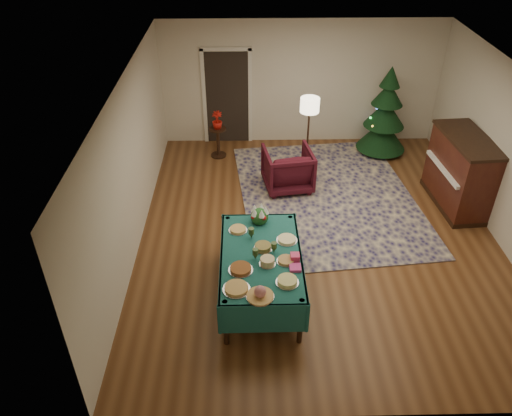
{
  "coord_description": "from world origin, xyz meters",
  "views": [
    {
      "loc": [
        -1.19,
        -6.83,
        5.22
      ],
      "look_at": [
        -1.06,
        -0.67,
        0.97
      ],
      "focal_mm": 35.0,
      "sensor_mm": 36.0,
      "label": 1
    }
  ],
  "objects_px": {
    "armchair": "(288,167)",
    "piano": "(460,173)",
    "christmas_tree": "(385,115)",
    "potted_plant": "(217,124)",
    "side_table": "(218,143)",
    "buffet_table": "(261,263)",
    "gift_box": "(295,257)",
    "floor_lamp": "(310,110)"
  },
  "relations": [
    {
      "from": "gift_box",
      "to": "christmas_tree",
      "type": "distance_m",
      "value": 5.09
    },
    {
      "from": "piano",
      "to": "armchair",
      "type": "bearing_deg",
      "value": 168.3
    },
    {
      "from": "gift_box",
      "to": "side_table",
      "type": "relative_size",
      "value": 0.19
    },
    {
      "from": "gift_box",
      "to": "potted_plant",
      "type": "height_order",
      "value": "gift_box"
    },
    {
      "from": "gift_box",
      "to": "christmas_tree",
      "type": "bearing_deg",
      "value": 63.16
    },
    {
      "from": "christmas_tree",
      "to": "piano",
      "type": "height_order",
      "value": "christmas_tree"
    },
    {
      "from": "buffet_table",
      "to": "armchair",
      "type": "relative_size",
      "value": 2.18
    },
    {
      "from": "side_table",
      "to": "potted_plant",
      "type": "bearing_deg",
      "value": 0.0
    },
    {
      "from": "gift_box",
      "to": "armchair",
      "type": "distance_m",
      "value": 3.11
    },
    {
      "from": "side_table",
      "to": "piano",
      "type": "xyz_separation_m",
      "value": [
        4.45,
        -1.95,
        0.35
      ]
    },
    {
      "from": "armchair",
      "to": "floor_lamp",
      "type": "bearing_deg",
      "value": -130.5
    },
    {
      "from": "buffet_table",
      "to": "gift_box",
      "type": "distance_m",
      "value": 0.52
    },
    {
      "from": "buffet_table",
      "to": "potted_plant",
      "type": "xyz_separation_m",
      "value": [
        -0.79,
        4.28,
        0.14
      ]
    },
    {
      "from": "armchair",
      "to": "piano",
      "type": "xyz_separation_m",
      "value": [
        3.05,
        -0.63,
        0.21
      ]
    },
    {
      "from": "buffet_table",
      "to": "gift_box",
      "type": "relative_size",
      "value": 16.12
    },
    {
      "from": "potted_plant",
      "to": "floor_lamp",
      "type": "bearing_deg",
      "value": -17.65
    },
    {
      "from": "armchair",
      "to": "floor_lamp",
      "type": "relative_size",
      "value": 0.59
    },
    {
      "from": "potted_plant",
      "to": "christmas_tree",
      "type": "xyz_separation_m",
      "value": [
        3.55,
        0.14,
        0.1
      ]
    },
    {
      "from": "side_table",
      "to": "potted_plant",
      "type": "xyz_separation_m",
      "value": [
        0.0,
        0.0,
        0.44
      ]
    },
    {
      "from": "buffet_table",
      "to": "side_table",
      "type": "height_order",
      "value": "buffet_table"
    },
    {
      "from": "side_table",
      "to": "christmas_tree",
      "type": "height_order",
      "value": "christmas_tree"
    },
    {
      "from": "armchair",
      "to": "side_table",
      "type": "xyz_separation_m",
      "value": [
        -1.39,
        1.31,
        -0.14
      ]
    },
    {
      "from": "potted_plant",
      "to": "piano",
      "type": "xyz_separation_m",
      "value": [
        4.45,
        -1.95,
        -0.09
      ]
    },
    {
      "from": "buffet_table",
      "to": "armchair",
      "type": "height_order",
      "value": "armchair"
    },
    {
      "from": "christmas_tree",
      "to": "piano",
      "type": "xyz_separation_m",
      "value": [
        0.9,
        -2.08,
        -0.2
      ]
    },
    {
      "from": "armchair",
      "to": "side_table",
      "type": "bearing_deg",
      "value": -52.37
    },
    {
      "from": "christmas_tree",
      "to": "side_table",
      "type": "bearing_deg",
      "value": -177.78
    },
    {
      "from": "floor_lamp",
      "to": "side_table",
      "type": "relative_size",
      "value": 2.37
    },
    {
      "from": "buffet_table",
      "to": "side_table",
      "type": "xyz_separation_m",
      "value": [
        -0.79,
        4.28,
        -0.3
      ]
    },
    {
      "from": "armchair",
      "to": "potted_plant",
      "type": "bearing_deg",
      "value": -52.37
    },
    {
      "from": "side_table",
      "to": "floor_lamp",
      "type": "bearing_deg",
      "value": -17.65
    },
    {
      "from": "potted_plant",
      "to": "piano",
      "type": "bearing_deg",
      "value": -23.63
    },
    {
      "from": "buffet_table",
      "to": "floor_lamp",
      "type": "relative_size",
      "value": 1.28
    },
    {
      "from": "armchair",
      "to": "side_table",
      "type": "distance_m",
      "value": 1.92
    },
    {
      "from": "buffet_table",
      "to": "potted_plant",
      "type": "height_order",
      "value": "potted_plant"
    },
    {
      "from": "buffet_table",
      "to": "gift_box",
      "type": "height_order",
      "value": "gift_box"
    },
    {
      "from": "armchair",
      "to": "floor_lamp",
      "type": "distance_m",
      "value": 1.21
    },
    {
      "from": "piano",
      "to": "potted_plant",
      "type": "bearing_deg",
      "value": 156.37
    },
    {
      "from": "christmas_tree",
      "to": "piano",
      "type": "bearing_deg",
      "value": -66.61
    },
    {
      "from": "gift_box",
      "to": "armchair",
      "type": "relative_size",
      "value": 0.14
    },
    {
      "from": "armchair",
      "to": "piano",
      "type": "distance_m",
      "value": 3.13
    },
    {
      "from": "side_table",
      "to": "christmas_tree",
      "type": "bearing_deg",
      "value": 2.22
    }
  ]
}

